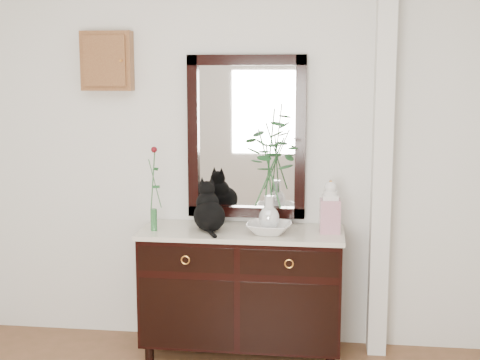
# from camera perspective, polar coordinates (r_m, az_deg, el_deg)

# --- Properties ---
(wall_back) EXTENTS (3.60, 0.04, 2.70)m
(wall_back) POSITION_cam_1_polar(r_m,az_deg,el_deg) (4.56, -0.68, 2.58)
(wall_back) COLOR silver
(wall_back) RESTS_ON ground
(pilaster) EXTENTS (0.12, 0.20, 2.70)m
(pilaster) POSITION_cam_1_polar(r_m,az_deg,el_deg) (4.45, 12.03, 2.22)
(pilaster) COLOR silver
(pilaster) RESTS_ON ground
(sideboard) EXTENTS (1.33, 0.52, 0.82)m
(sideboard) POSITION_cam_1_polar(r_m,az_deg,el_deg) (4.49, 0.17, -8.98)
(sideboard) COLOR black
(sideboard) RESTS_ON ground
(wall_mirror) EXTENTS (0.80, 0.06, 1.10)m
(wall_mirror) POSITION_cam_1_polar(r_m,az_deg,el_deg) (4.52, 0.55, 3.67)
(wall_mirror) COLOR black
(wall_mirror) RESTS_ON wall_back
(key_cabinet) EXTENTS (0.35, 0.10, 0.40)m
(key_cabinet) POSITION_cam_1_polar(r_m,az_deg,el_deg) (4.69, -11.27, 9.93)
(key_cabinet) COLOR brown
(key_cabinet) RESTS_ON wall_back
(cat) EXTENTS (0.33, 0.35, 0.33)m
(cat) POSITION_cam_1_polar(r_m,az_deg,el_deg) (4.35, -2.64, -2.24)
(cat) COLOR black
(cat) RESTS_ON sideboard
(lotus_bowl) EXTENTS (0.32, 0.32, 0.07)m
(lotus_bowl) POSITION_cam_1_polar(r_m,az_deg,el_deg) (4.30, 2.49, -4.13)
(lotus_bowl) COLOR white
(lotus_bowl) RESTS_ON sideboard
(vase_branches) EXTENTS (0.41, 0.41, 0.79)m
(vase_branches) POSITION_cam_1_polar(r_m,az_deg,el_deg) (4.23, 2.53, 0.92)
(vase_branches) COLOR silver
(vase_branches) RESTS_ON lotus_bowl
(bud_vase_rose) EXTENTS (0.07, 0.07, 0.56)m
(bud_vase_rose) POSITION_cam_1_polar(r_m,az_deg,el_deg) (4.36, -7.42, -0.70)
(bud_vase_rose) COLOR #2D6A37
(bud_vase_rose) RESTS_ON sideboard
(ginger_jar) EXTENTS (0.14, 0.14, 0.34)m
(ginger_jar) POSITION_cam_1_polar(r_m,az_deg,el_deg) (4.33, 7.70, -2.23)
(ginger_jar) COLOR silver
(ginger_jar) RESTS_ON sideboard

